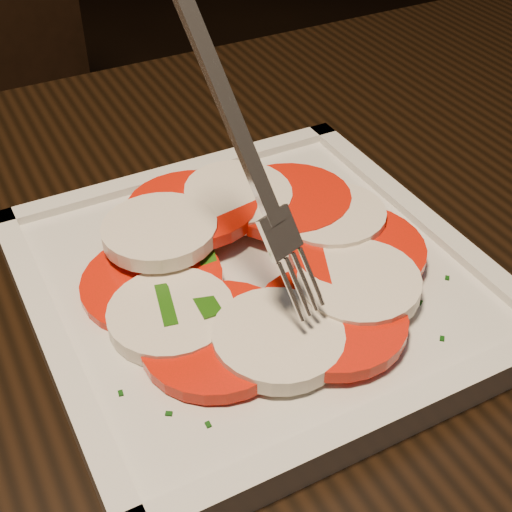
% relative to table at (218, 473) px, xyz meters
% --- Properties ---
extents(table, '(1.25, 0.88, 0.75)m').
position_rel_table_xyz_m(table, '(0.00, 0.00, 0.00)').
color(table, black).
rests_on(table, ground).
extents(plate, '(0.29, 0.29, 0.01)m').
position_rel_table_xyz_m(plate, '(0.05, 0.05, 0.11)').
color(plate, silver).
rests_on(plate, table).
extents(caprese_salad, '(0.21, 0.21, 0.03)m').
position_rel_table_xyz_m(caprese_salad, '(0.05, 0.05, 0.12)').
color(caprese_salad, red).
rests_on(caprese_salad, plate).
extents(fork, '(0.08, 0.11, 0.17)m').
position_rel_table_xyz_m(fork, '(0.03, 0.04, 0.22)').
color(fork, white).
rests_on(fork, caprese_salad).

